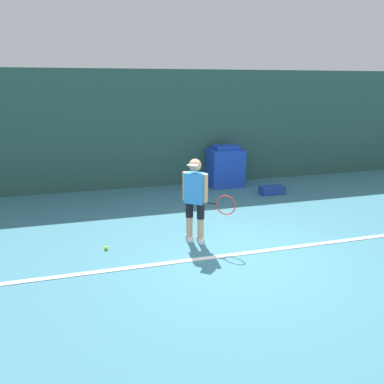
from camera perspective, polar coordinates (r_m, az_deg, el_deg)
The scene contains 8 objects.
ground_plane at distance 6.46m, azimuth 6.86°, elevation -9.72°, with size 24.00×24.00×0.00m, color teal.
back_wall at distance 10.56m, azimuth -3.07°, elevation 9.54°, with size 24.00×0.10×3.19m.
court_baseline at distance 6.51m, azimuth 6.65°, elevation -9.44°, with size 21.60×0.10×0.01m.
tennis_player at distance 6.70m, azimuth 0.60°, elevation -0.80°, with size 0.80×0.67×1.55m.
tennis_ball at distance 6.81m, azimuth -12.97°, elevation -8.33°, with size 0.07×0.07×0.07m.
covered_chair at distance 10.67m, azimuth 5.08°, elevation 3.90°, with size 0.94×0.78×1.15m.
equipment_bag at distance 10.10m, azimuth 12.06°, elevation 0.29°, with size 0.64×0.33×0.21m.
water_bottle at distance 10.50m, azimuth 1.81°, elevation 1.36°, with size 0.09×0.09×0.27m.
Camera 1 is at (-2.29, -5.35, 2.81)m, focal length 35.00 mm.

